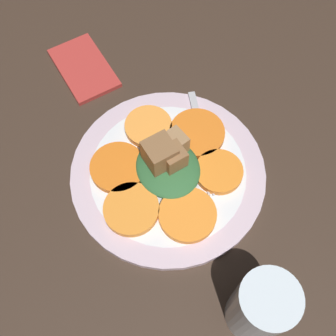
# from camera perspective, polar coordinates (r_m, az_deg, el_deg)

# --- Properties ---
(table_slab) EXTENTS (1.20, 1.20, 0.02)m
(table_slab) POSITION_cam_1_polar(r_m,az_deg,el_deg) (0.65, 0.00, -1.24)
(table_slab) COLOR #38281E
(table_slab) RESTS_ON ground
(plate) EXTENTS (0.29, 0.29, 0.01)m
(plate) POSITION_cam_1_polar(r_m,az_deg,el_deg) (0.63, 0.00, -0.65)
(plate) COLOR silver
(plate) RESTS_ON table_slab
(carrot_slice_0) EXTENTS (0.07, 0.07, 0.01)m
(carrot_slice_0) POSITION_cam_1_polar(r_m,az_deg,el_deg) (0.63, 6.90, -0.50)
(carrot_slice_0) COLOR orange
(carrot_slice_0) RESTS_ON plate
(carrot_slice_1) EXTENTS (0.09, 0.09, 0.01)m
(carrot_slice_1) POSITION_cam_1_polar(r_m,az_deg,el_deg) (0.66, 3.95, 4.73)
(carrot_slice_1) COLOR orange
(carrot_slice_1) RESTS_ON plate
(carrot_slice_2) EXTENTS (0.07, 0.07, 0.01)m
(carrot_slice_2) POSITION_cam_1_polar(r_m,az_deg,el_deg) (0.66, -2.68, 5.64)
(carrot_slice_2) COLOR #F99539
(carrot_slice_2) RESTS_ON plate
(carrot_slice_3) EXTENTS (0.08, 0.08, 0.01)m
(carrot_slice_3) POSITION_cam_1_polar(r_m,az_deg,el_deg) (0.63, -6.80, 0.06)
(carrot_slice_3) COLOR orange
(carrot_slice_3) RESTS_ON plate
(carrot_slice_4) EXTENTS (0.08, 0.08, 0.01)m
(carrot_slice_4) POSITION_cam_1_polar(r_m,az_deg,el_deg) (0.60, -4.99, -5.58)
(carrot_slice_4) COLOR orange
(carrot_slice_4) RESTS_ON plate
(carrot_slice_5) EXTENTS (0.08, 0.08, 0.01)m
(carrot_slice_5) POSITION_cam_1_polar(r_m,az_deg,el_deg) (0.59, 2.65, -6.34)
(carrot_slice_5) COLOR orange
(carrot_slice_5) RESTS_ON plate
(center_pile) EXTENTS (0.10, 0.09, 0.06)m
(center_pile) POSITION_cam_1_polar(r_m,az_deg,el_deg) (0.61, -0.06, 0.87)
(center_pile) COLOR #2D6033
(center_pile) RESTS_ON plate
(fork) EXTENTS (0.18, 0.08, 0.00)m
(fork) POSITION_cam_1_polar(r_m,az_deg,el_deg) (0.65, 4.84, 3.37)
(fork) COLOR #B2B2B7
(fork) RESTS_ON plate
(water_glass) EXTENTS (0.07, 0.07, 0.12)m
(water_glass) POSITION_cam_1_polar(r_m,az_deg,el_deg) (0.53, 12.40, -17.92)
(water_glass) COLOR silver
(water_glass) RESTS_ON table_slab
(napkin) EXTENTS (0.13, 0.08, 0.01)m
(napkin) POSITION_cam_1_polar(r_m,az_deg,el_deg) (0.76, -11.33, 13.14)
(napkin) COLOR #B2332D
(napkin) RESTS_ON table_slab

